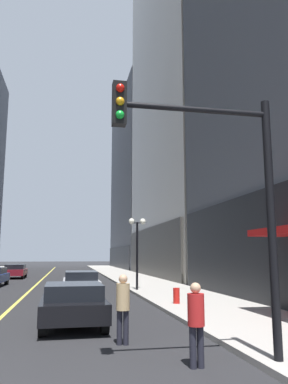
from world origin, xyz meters
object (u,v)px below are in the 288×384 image
at_px(car_silver, 81,282).
at_px(pedestrian_in_tan_trench, 123,303).
at_px(street_lamp_right_mid, 137,238).
at_px(pedestrian_in_red_jacket, 196,318).
at_px(traffic_light_near_right, 222,179).
at_px(car_maroon, 15,271).
at_px(car_black, 73,303).
at_px(fire_hydrant_right, 176,297).

xyz_separation_m(car_silver, pedestrian_in_tan_trench, (0.66, -12.02, 0.27)).
distance_m(pedestrian_in_tan_trench, street_lamp_right_mid, 13.85).
bearing_deg(pedestrian_in_red_jacket, traffic_light_near_right, -34.17).
bearing_deg(pedestrian_in_tan_trench, pedestrian_in_red_jacket, -62.58).
bearing_deg(car_maroon, street_lamp_right_mid, -60.19).
relative_size(car_silver, street_lamp_right_mid, 1.06).
bearing_deg(traffic_light_near_right, car_black, 118.46).
height_order(car_black, fire_hydrant_right, car_black).
xyz_separation_m(pedestrian_in_tan_trench, pedestrian_in_red_jacket, (1.16, -2.24, -0.04)).
bearing_deg(car_silver, fire_hydrant_right, -54.84).
height_order(car_maroon, street_lamp_right_mid, street_lamp_right_mid).
distance_m(car_black, pedestrian_in_red_jacket, 5.49).
bearing_deg(fire_hydrant_right, pedestrian_in_red_jacket, -103.27).
bearing_deg(fire_hydrant_right, pedestrian_in_tan_trench, -116.41).
bearing_deg(traffic_light_near_right, car_maroon, 104.14).
distance_m(traffic_light_near_right, fire_hydrant_right, 9.81).
bearing_deg(car_black, traffic_light_near_right, -61.54).
relative_size(pedestrian_in_red_jacket, street_lamp_right_mid, 0.37).
relative_size(car_silver, pedestrian_in_red_jacket, 2.85).
height_order(car_maroon, pedestrian_in_tan_trench, pedestrian_in_tan_trench).
relative_size(car_maroon, fire_hydrant_right, 5.28).
relative_size(pedestrian_in_tan_trench, fire_hydrant_right, 2.14).
bearing_deg(pedestrian_in_tan_trench, street_lamp_right_mid, 78.49).
xyz_separation_m(car_black, car_maroon, (-5.14, 26.49, 0.00)).
relative_size(car_black, traffic_light_near_right, 0.72).
xyz_separation_m(car_black, pedestrian_in_tan_trench, (1.20, -2.71, 0.28)).
relative_size(car_black, street_lamp_right_mid, 0.92).
xyz_separation_m(car_maroon, street_lamp_right_mid, (9.06, -15.81, 2.54)).
xyz_separation_m(car_silver, traffic_light_near_right, (2.34, -14.61, 3.02)).
xyz_separation_m(pedestrian_in_tan_trench, fire_hydrant_right, (3.23, 6.50, -0.60)).
distance_m(car_silver, car_maroon, 18.09).
bearing_deg(car_black, car_maroon, 100.97).
relative_size(car_black, fire_hydrant_right, 5.09).
distance_m(pedestrian_in_red_jacket, traffic_light_near_right, 2.86).
bearing_deg(car_black, fire_hydrant_right, 40.56).
xyz_separation_m(car_silver, car_maroon, (-5.67, 17.18, -0.00)).
xyz_separation_m(pedestrian_in_tan_trench, traffic_light_near_right, (1.68, -2.59, 2.75)).
distance_m(car_black, car_maroon, 26.98).
height_order(car_silver, pedestrian_in_red_jacket, pedestrian_in_red_jacket).
bearing_deg(car_black, car_silver, 86.73).
distance_m(car_silver, pedestrian_in_red_jacket, 14.38).
xyz_separation_m(car_silver, fire_hydrant_right, (3.89, -5.53, -0.32)).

